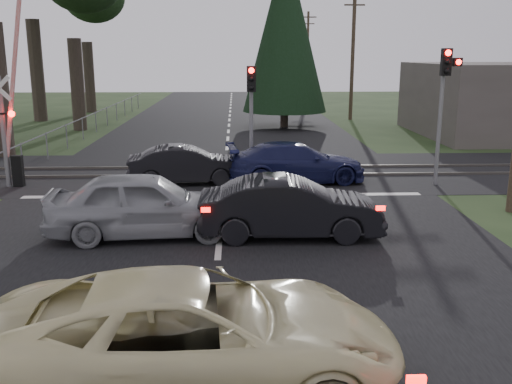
{
  "coord_description": "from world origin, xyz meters",
  "views": [
    {
      "loc": [
        0.43,
        -9.89,
        4.53
      ],
      "look_at": [
        0.91,
        3.36,
        1.3
      ],
      "focal_mm": 40.0,
      "sensor_mm": 36.0,
      "label": 1
    }
  ],
  "objects_px": {
    "utility_pole_far": "(308,52)",
    "traffic_signal_center": "(251,103)",
    "traffic_signal_right": "(445,90)",
    "crossing_signal": "(10,128)",
    "cream_coupe": "(191,334)",
    "blue_sedan": "(296,163)",
    "dark_car_far": "(186,165)",
    "dark_hatchback": "(290,208)",
    "utility_pole_mid": "(353,50)",
    "silver_car": "(145,204)"
  },
  "relations": [
    {
      "from": "utility_pole_far",
      "to": "traffic_signal_center",
      "type": "bearing_deg",
      "value": -99.6
    },
    {
      "from": "traffic_signal_center",
      "to": "traffic_signal_right",
      "type": "bearing_deg",
      "value": -10.41
    },
    {
      "from": "crossing_signal",
      "to": "traffic_signal_right",
      "type": "height_order",
      "value": "crossing_signal"
    },
    {
      "from": "utility_pole_far",
      "to": "cream_coupe",
      "type": "distance_m",
      "value": 58.55
    },
    {
      "from": "utility_pole_far",
      "to": "blue_sedan",
      "type": "relative_size",
      "value": 1.82
    },
    {
      "from": "crossing_signal",
      "to": "dark_car_far",
      "type": "distance_m",
      "value": 6.11
    },
    {
      "from": "dark_car_far",
      "to": "dark_hatchback",
      "type": "bearing_deg",
      "value": -159.21
    },
    {
      "from": "utility_pole_mid",
      "to": "cream_coupe",
      "type": "relative_size",
      "value": 1.57
    },
    {
      "from": "crossing_signal",
      "to": "dark_hatchback",
      "type": "distance_m",
      "value": 10.9
    },
    {
      "from": "utility_pole_mid",
      "to": "cream_coupe",
      "type": "height_order",
      "value": "utility_pole_mid"
    },
    {
      "from": "dark_hatchback",
      "to": "silver_car",
      "type": "xyz_separation_m",
      "value": [
        -3.66,
        0.2,
        0.07
      ]
    },
    {
      "from": "dark_hatchback",
      "to": "silver_car",
      "type": "distance_m",
      "value": 3.67
    },
    {
      "from": "utility_pole_far",
      "to": "traffic_signal_right",
      "type": "bearing_deg",
      "value": -91.2
    },
    {
      "from": "utility_pole_far",
      "to": "silver_car",
      "type": "height_order",
      "value": "utility_pole_far"
    },
    {
      "from": "crossing_signal",
      "to": "dark_car_far",
      "type": "xyz_separation_m",
      "value": [
        5.94,
        0.3,
        -1.38
      ]
    },
    {
      "from": "utility_pole_mid",
      "to": "silver_car",
      "type": "bearing_deg",
      "value": -111.81
    },
    {
      "from": "utility_pole_far",
      "to": "silver_car",
      "type": "bearing_deg",
      "value": -101.52
    },
    {
      "from": "traffic_signal_right",
      "to": "blue_sedan",
      "type": "height_order",
      "value": "traffic_signal_right"
    },
    {
      "from": "crossing_signal",
      "to": "dark_hatchback",
      "type": "bearing_deg",
      "value": -33.09
    },
    {
      "from": "traffic_signal_center",
      "to": "dark_car_far",
      "type": "distance_m",
      "value": 3.22
    },
    {
      "from": "traffic_signal_right",
      "to": "dark_hatchback",
      "type": "relative_size",
      "value": 1.03
    },
    {
      "from": "traffic_signal_right",
      "to": "blue_sedan",
      "type": "xyz_separation_m",
      "value": [
        -4.96,
        0.67,
        -2.6
      ]
    },
    {
      "from": "crossing_signal",
      "to": "dark_car_far",
      "type": "bearing_deg",
      "value": 2.85
    },
    {
      "from": "traffic_signal_right",
      "to": "dark_car_far",
      "type": "relative_size",
      "value": 1.15
    },
    {
      "from": "crossing_signal",
      "to": "utility_pole_mid",
      "type": "height_order",
      "value": "utility_pole_mid"
    },
    {
      "from": "crossing_signal",
      "to": "dark_hatchback",
      "type": "relative_size",
      "value": 1.52
    },
    {
      "from": "utility_pole_far",
      "to": "crossing_signal",
      "type": "bearing_deg",
      "value": -109.23
    },
    {
      "from": "dark_car_far",
      "to": "traffic_signal_center",
      "type": "bearing_deg",
      "value": -81.62
    },
    {
      "from": "crossing_signal",
      "to": "blue_sedan",
      "type": "relative_size",
      "value": 1.41
    },
    {
      "from": "crossing_signal",
      "to": "utility_pole_far",
      "type": "relative_size",
      "value": 0.77
    },
    {
      "from": "traffic_signal_right",
      "to": "silver_car",
      "type": "distance_m",
      "value": 11.14
    },
    {
      "from": "utility_pole_far",
      "to": "silver_car",
      "type": "xyz_separation_m",
      "value": [
        -10.38,
        -50.92,
        -3.9
      ]
    },
    {
      "from": "traffic_signal_right",
      "to": "crossing_signal",
      "type": "bearing_deg",
      "value": 178.79
    },
    {
      "from": "silver_car",
      "to": "utility_pole_mid",
      "type": "bearing_deg",
      "value": -26.09
    },
    {
      "from": "dark_hatchback",
      "to": "blue_sedan",
      "type": "bearing_deg",
      "value": -6.57
    },
    {
      "from": "dark_hatchback",
      "to": "traffic_signal_center",
      "type": "bearing_deg",
      "value": 7.31
    },
    {
      "from": "cream_coupe",
      "to": "silver_car",
      "type": "height_order",
      "value": "silver_car"
    },
    {
      "from": "utility_pole_mid",
      "to": "utility_pole_far",
      "type": "xyz_separation_m",
      "value": [
        0.0,
        25.0,
        0.0
      ]
    },
    {
      "from": "crossing_signal",
      "to": "utility_pole_far",
      "type": "height_order",
      "value": "utility_pole_far"
    },
    {
      "from": "traffic_signal_center",
      "to": "silver_car",
      "type": "xyz_separation_m",
      "value": [
        -2.88,
        -6.6,
        -1.98
      ]
    },
    {
      "from": "traffic_signal_right",
      "to": "cream_coupe",
      "type": "relative_size",
      "value": 0.82
    },
    {
      "from": "utility_pole_mid",
      "to": "silver_car",
      "type": "xyz_separation_m",
      "value": [
        -10.38,
        -25.92,
        -3.9
      ]
    },
    {
      "from": "blue_sedan",
      "to": "traffic_signal_right",
      "type": "bearing_deg",
      "value": -103.69
    },
    {
      "from": "blue_sedan",
      "to": "dark_car_far",
      "type": "xyz_separation_m",
      "value": [
        -3.92,
        -0.06,
        -0.04
      ]
    },
    {
      "from": "silver_car",
      "to": "dark_car_far",
      "type": "height_order",
      "value": "silver_car"
    },
    {
      "from": "traffic_signal_center",
      "to": "utility_pole_mid",
      "type": "height_order",
      "value": "utility_pole_mid"
    },
    {
      "from": "dark_car_far",
      "to": "cream_coupe",
      "type": "bearing_deg",
      "value": 179.11
    },
    {
      "from": "cream_coupe",
      "to": "dark_car_far",
      "type": "height_order",
      "value": "cream_coupe"
    },
    {
      "from": "silver_car",
      "to": "blue_sedan",
      "type": "height_order",
      "value": "silver_car"
    },
    {
      "from": "cream_coupe",
      "to": "dark_car_far",
      "type": "bearing_deg",
      "value": 1.57
    }
  ]
}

